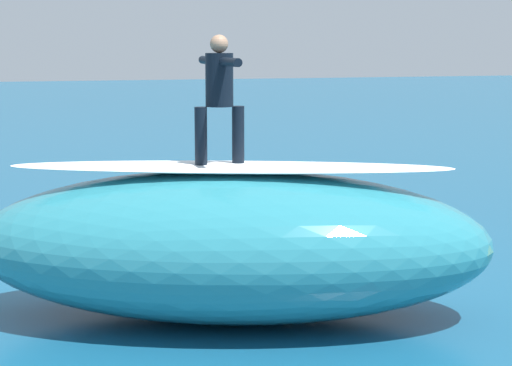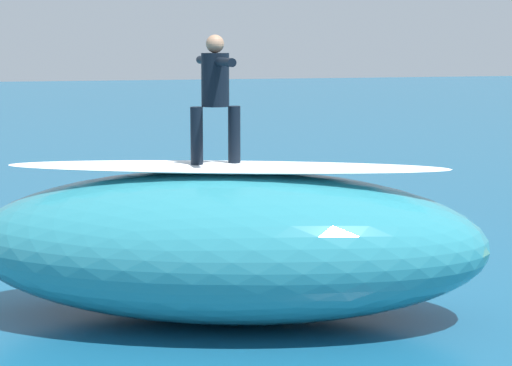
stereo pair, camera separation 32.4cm
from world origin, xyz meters
name	(u,v)px [view 1 (the left image)]	position (x,y,z in m)	size (l,w,h in m)	color
ground_plane	(210,265)	(0.00, 0.00, 0.00)	(120.00, 120.00, 0.00)	#145175
wave_crest	(231,245)	(0.35, 2.58, 0.88)	(6.07, 2.79, 1.76)	teal
wave_foam_lip	(230,167)	(0.35, 2.58, 1.80)	(5.16, 0.98, 0.08)	white
surfboard_riding	(220,168)	(0.46, 2.54, 1.79)	(1.87, 0.49, 0.07)	yellow
surfer_riding	(219,90)	(0.46, 2.54, 2.69)	(0.59, 1.41, 1.48)	black
surfboard_paddling	(283,245)	(-1.35, -0.77, 0.05)	(2.40, 0.49, 0.10)	#33B2D1
surfer_paddling	(288,236)	(-1.40, -0.66, 0.22)	(0.88, 1.59, 0.30)	black
foam_patch_near	(298,270)	(-1.05, 0.90, 0.07)	(0.78, 0.52, 0.14)	white
foam_patch_mid	(240,248)	(-0.65, -0.72, 0.06)	(0.53, 0.37, 0.12)	white
foam_patch_far	(249,249)	(-0.76, -0.57, 0.08)	(0.87, 0.80, 0.15)	white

